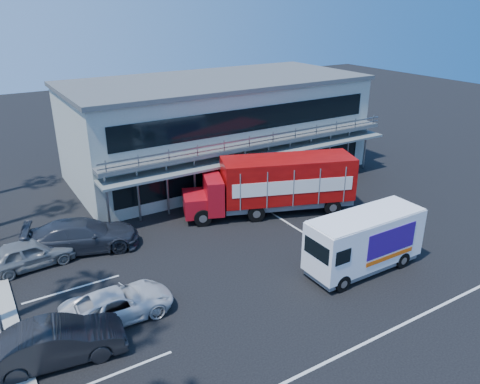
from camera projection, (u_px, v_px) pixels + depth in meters
ground at (307, 263)px, 24.33m from camera, size 120.00×120.00×0.00m
building at (217, 126)px, 36.16m from camera, size 22.40×12.00×7.30m
red_truck at (276, 183)px, 29.49m from camera, size 10.92×6.06×3.62m
white_van at (364, 241)px, 23.22m from camera, size 6.23×2.20×3.03m
parked_car_b at (58, 342)px, 17.51m from camera, size 5.12×2.41×1.62m
parked_car_c at (118, 304)px, 19.98m from camera, size 4.77×2.25×1.32m
parked_car_d at (83, 235)px, 25.38m from camera, size 6.36×3.94×1.72m
parked_car_e at (29, 254)px, 23.76m from camera, size 4.51×2.04×1.50m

